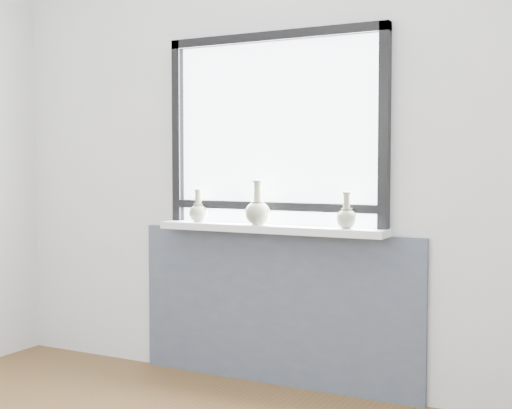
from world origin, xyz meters
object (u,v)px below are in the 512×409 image
at_px(windowsill, 270,229).
at_px(vase_b, 258,211).
at_px(vase_c, 347,216).
at_px(vase_a, 198,211).

distance_m(windowsill, vase_b, 0.12).
xyz_separation_m(windowsill, vase_c, (0.45, -0.01, 0.08)).
height_order(windowsill, vase_c, vase_c).
bearing_deg(vase_c, vase_a, 179.38).
distance_m(vase_a, vase_b, 0.40).
xyz_separation_m(windowsill, vase_b, (-0.06, -0.03, 0.10)).
xyz_separation_m(vase_b, vase_c, (0.50, 0.02, -0.02)).
bearing_deg(windowsill, vase_b, -153.83).
distance_m(windowsill, vase_a, 0.47).
bearing_deg(vase_b, vase_a, 175.55).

